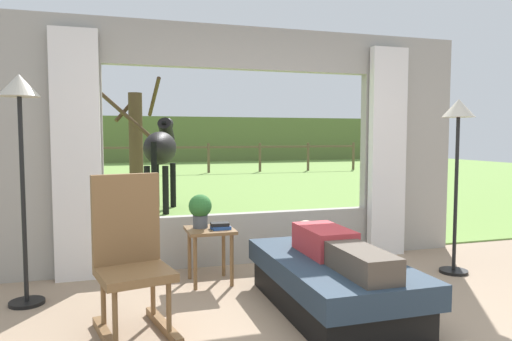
% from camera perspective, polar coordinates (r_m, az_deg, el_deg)
% --- Properties ---
extents(back_wall_with_window, '(5.20, 0.12, 2.55)m').
position_cam_1_polar(back_wall_with_window, '(5.09, -1.50, 2.61)').
color(back_wall_with_window, '#9E998E').
rests_on(back_wall_with_window, ground_plane).
extents(curtain_panel_left, '(0.44, 0.10, 2.40)m').
position_cam_1_polar(curtain_panel_left, '(4.78, -20.97, 1.63)').
color(curtain_panel_left, silver).
rests_on(curtain_panel_left, ground_plane).
extents(curtain_panel_right, '(0.44, 0.10, 2.40)m').
position_cam_1_polar(curtain_panel_right, '(5.65, 15.67, 2.11)').
color(curtain_panel_right, silver).
rests_on(curtain_panel_right, ground_plane).
extents(outdoor_pasture_lawn, '(36.00, 21.68, 0.02)m').
position_cam_1_polar(outdoor_pasture_lawn, '(15.92, -11.90, -0.84)').
color(outdoor_pasture_lawn, '#759E47').
rests_on(outdoor_pasture_lawn, ground_plane).
extents(distant_hill_ridge, '(36.00, 2.00, 2.40)m').
position_cam_1_polar(distant_hill_ridge, '(25.68, -13.83, 3.69)').
color(distant_hill_ridge, '#5D6E39').
rests_on(distant_hill_ridge, ground_plane).
extents(recliner_sofa, '(0.90, 1.70, 0.42)m').
position_cam_1_polar(recliner_sofa, '(3.91, 9.19, -13.31)').
color(recliner_sofa, black).
rests_on(recliner_sofa, ground_plane).
extents(reclining_person, '(0.34, 1.43, 0.22)m').
position_cam_1_polar(reclining_person, '(3.79, 9.58, -9.13)').
color(reclining_person, '#B23338').
rests_on(reclining_person, recliner_sofa).
extents(rocking_chair, '(0.60, 0.76, 1.12)m').
position_cam_1_polar(rocking_chair, '(3.49, -14.98, -9.96)').
color(rocking_chair, brown).
rests_on(rocking_chair, ground_plane).
extents(side_table, '(0.44, 0.44, 0.52)m').
position_cam_1_polar(side_table, '(4.50, -5.62, -8.20)').
color(side_table, brown).
rests_on(side_table, ground_plane).
extents(potted_plant, '(0.22, 0.22, 0.32)m').
position_cam_1_polar(potted_plant, '(4.49, -6.80, -4.64)').
color(potted_plant, '#4C5156').
rests_on(potted_plant, side_table).
extents(book_stack, '(0.19, 0.14, 0.06)m').
position_cam_1_polar(book_stack, '(4.44, -4.36, -6.74)').
color(book_stack, '#23478C').
rests_on(book_stack, side_table).
extents(floor_lamp_left, '(0.32, 0.32, 1.89)m').
position_cam_1_polar(floor_lamp_left, '(4.25, -26.73, 5.56)').
color(floor_lamp_left, black).
rests_on(floor_lamp_left, ground_plane).
extents(floor_lamp_right, '(0.32, 0.32, 1.76)m').
position_cam_1_polar(floor_lamp_right, '(5.11, 23.32, 4.18)').
color(floor_lamp_right, black).
rests_on(floor_lamp_right, ground_plane).
extents(horse, '(0.87, 1.82, 1.73)m').
position_cam_1_polar(horse, '(8.83, -11.46, 2.61)').
color(horse, black).
rests_on(horse, outdoor_pasture_lawn).
extents(pasture_tree, '(1.40, 1.41, 2.73)m').
position_cam_1_polar(pasture_tree, '(11.40, -14.39, 3.66)').
color(pasture_tree, '#4C3823').
rests_on(pasture_tree, outdoor_pasture_lawn).
extents(pasture_fence_line, '(16.10, 0.10, 1.10)m').
position_cam_1_polar(pasture_fence_line, '(17.23, -12.33, 1.98)').
color(pasture_fence_line, brown).
rests_on(pasture_fence_line, outdoor_pasture_lawn).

